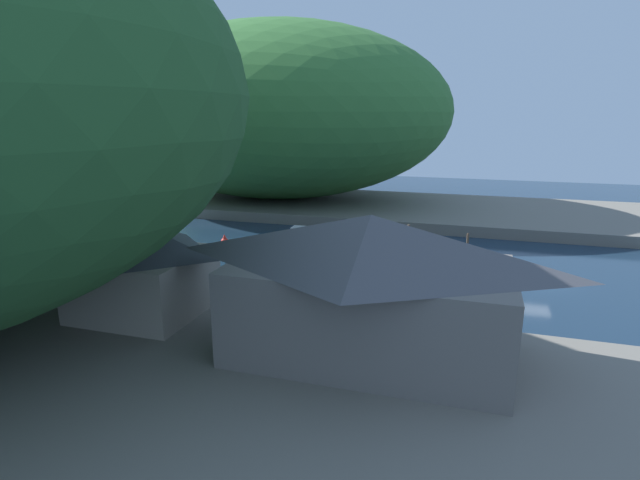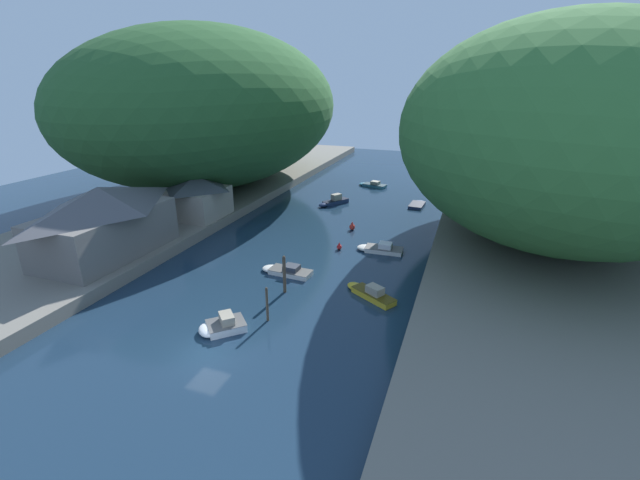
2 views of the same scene
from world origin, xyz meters
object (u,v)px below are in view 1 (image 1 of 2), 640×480
boat_small_dinghy (363,262)px  channel_buoy_far (225,241)px  boat_mid_channel (18,232)px  boathouse_shed (142,267)px  boat_far_right_bank (498,275)px  person_on_quay (415,316)px  boat_moored_right (399,239)px  channel_buoy_near (291,246)px  boat_cabin_cruiser (297,235)px  waterfront_building (369,284)px  boat_white_cruiser (100,247)px  boat_red_skiff (145,221)px

boat_small_dinghy → channel_buoy_far: channel_buoy_far is taller
boat_mid_channel → boathouse_shed: bearing=162.9°
boat_far_right_bank → person_on_quay: 15.89m
boat_moored_right → channel_buoy_near: 11.63m
channel_buoy_near → boat_cabin_cruiser: bearing=12.7°
waterfront_building → boat_white_cruiser: size_ratio=2.71×
boat_white_cruiser → boathouse_shed: bearing=79.3°
boat_white_cruiser → boat_far_right_bank: 37.01m
boat_white_cruiser → person_on_quay: person_on_quay is taller
waterfront_building → boat_cabin_cruiser: size_ratio=2.76×
boathouse_shed → boat_red_skiff: 33.22m
boat_cabin_cruiser → boat_small_dinghy: 11.97m
boat_moored_right → boat_red_skiff: 31.44m
channel_buoy_far → person_on_quay: 28.24m
channel_buoy_near → person_on_quay: size_ratio=0.54×
boat_white_cruiser → channel_buoy_near: size_ratio=6.03×
boat_red_skiff → channel_buoy_near: channel_buoy_near is taller
boat_small_dinghy → channel_buoy_near: (3.21, 8.08, 0.02)m
boathouse_shed → channel_buoy_far: size_ratio=6.64×
boat_moored_right → boat_mid_channel: size_ratio=1.00×
waterfront_building → channel_buoy_near: 25.52m
boat_moored_right → person_on_quay: person_on_quay is taller
channel_buoy_far → person_on_quay: person_on_quay is taller
boathouse_shed → boat_cabin_cruiser: bearing=-2.2°
boat_far_right_bank → channel_buoy_near: size_ratio=4.55×
boat_far_right_bank → boat_small_dinghy: bearing=-46.2°
waterfront_building → boat_moored_right: (27.84, 2.42, -4.62)m
boat_moored_right → boat_white_cruiser: bearing=56.2°
boat_small_dinghy → channel_buoy_near: bearing=-18.2°
boathouse_shed → boat_far_right_bank: (16.76, -21.47, -3.74)m
boathouse_shed → boat_moored_right: boathouse_shed is taller
boat_cabin_cruiser → channel_buoy_far: (-5.00, 6.08, 0.10)m
boathouse_shed → boat_moored_right: (26.50, -11.96, -3.77)m
boat_far_right_bank → channel_buoy_near: boat_far_right_bank is taller
waterfront_building → boat_mid_channel: 47.42m
boat_small_dinghy → waterfront_building: bearing=106.5°
boat_cabin_cruiser → boat_moored_right: bearing=-174.4°
boat_far_right_bank → boat_red_skiff: bearing=-57.2°
waterfront_building → boat_far_right_bank: 19.98m
boat_small_dinghy → boat_mid_channel: boat_mid_channel is taller
boat_white_cruiser → boat_far_right_bank: bearing=125.8°
channel_buoy_far → boat_mid_channel: bearing=97.1°
boat_cabin_cruiser → channel_buoy_far: 7.87m
boat_white_cruiser → boat_far_right_bank: size_ratio=1.33×
waterfront_building → boat_far_right_bank: waterfront_building is taller
boat_moored_right → channel_buoy_far: boat_moored_right is taller
boathouse_shed → boat_white_cruiser: size_ratio=1.40×
boat_small_dinghy → boat_white_cruiser: 25.74m
boat_mid_channel → person_on_quay: 47.99m
boat_white_cruiser → boat_cabin_cruiser: bearing=155.5°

